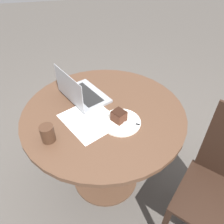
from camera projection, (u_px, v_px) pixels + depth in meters
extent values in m
plane|color=#4C4742|center=(106.00, 176.00, 1.93)|extent=(12.00, 12.00, 0.00)
cylinder|color=#4C3323|center=(106.00, 176.00, 1.93)|extent=(0.55, 0.55, 0.02)
cylinder|color=#4C3323|center=(105.00, 149.00, 1.69)|extent=(0.10, 0.10, 0.71)
cylinder|color=#4C3323|center=(104.00, 113.00, 1.44)|extent=(1.07, 1.07, 0.03)
cube|color=black|center=(215.00, 201.00, 1.28)|extent=(0.59, 0.59, 0.02)
cube|color=black|center=(186.00, 182.00, 1.63)|extent=(0.05, 0.05, 0.46)
cube|color=white|center=(90.00, 119.00, 1.37)|extent=(0.43, 0.41, 0.00)
cylinder|color=silver|center=(121.00, 122.00, 1.35)|extent=(0.25, 0.25, 0.01)
cube|color=#472619|center=(119.00, 116.00, 1.33)|extent=(0.10, 0.10, 0.07)
cube|color=black|center=(119.00, 112.00, 1.31)|extent=(0.10, 0.10, 0.00)
cube|color=silver|center=(126.00, 123.00, 1.33)|extent=(0.08, 0.16, 0.00)
cube|color=silver|center=(138.00, 124.00, 1.32)|extent=(0.04, 0.04, 0.00)
cylinder|color=#3D2619|center=(48.00, 133.00, 1.21)|extent=(0.08, 0.08, 0.10)
cube|color=gray|center=(85.00, 95.00, 1.55)|extent=(0.41, 0.35, 0.02)
cube|color=black|center=(85.00, 94.00, 1.54)|extent=(0.31, 0.24, 0.00)
cube|color=gray|center=(69.00, 88.00, 1.42)|extent=(0.31, 0.16, 0.21)
cube|color=black|center=(69.00, 88.00, 1.42)|extent=(0.29, 0.15, 0.19)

